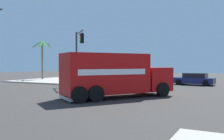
{
  "coord_description": "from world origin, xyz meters",
  "views": [
    {
      "loc": [
        -14.99,
        -8.37,
        2.3
      ],
      "look_at": [
        -0.13,
        -0.66,
        1.9
      ],
      "focal_mm": 39.78,
      "sensor_mm": 36.0,
      "label": 1
    }
  ],
  "objects_px": {
    "traffic_light_primary": "(78,50)",
    "pickup_white": "(117,78)",
    "vending_machine_red": "(69,72)",
    "palm_tree_far": "(42,52)",
    "delivery_truck": "(114,75)",
    "sedan_navy": "(194,79)"
  },
  "relations": [
    {
      "from": "pickup_white",
      "to": "palm_tree_far",
      "type": "relative_size",
      "value": 0.95
    },
    {
      "from": "traffic_light_primary",
      "to": "palm_tree_far",
      "type": "distance_m",
      "value": 12.08
    },
    {
      "from": "traffic_light_primary",
      "to": "sedan_navy",
      "type": "bearing_deg",
      "value": -54.86
    },
    {
      "from": "vending_machine_red",
      "to": "palm_tree_far",
      "type": "distance_m",
      "value": 4.95
    },
    {
      "from": "pickup_white",
      "to": "vending_machine_red",
      "type": "relative_size",
      "value": 2.82
    },
    {
      "from": "delivery_truck",
      "to": "sedan_navy",
      "type": "height_order",
      "value": "delivery_truck"
    },
    {
      "from": "sedan_navy",
      "to": "vending_machine_red",
      "type": "height_order",
      "value": "vending_machine_red"
    },
    {
      "from": "delivery_truck",
      "to": "sedan_navy",
      "type": "xyz_separation_m",
      "value": [
        13.29,
        -3.14,
        -0.92
      ]
    },
    {
      "from": "delivery_truck",
      "to": "vending_machine_red",
      "type": "xyz_separation_m",
      "value": [
        15.18,
        15.32,
        -0.48
      ]
    },
    {
      "from": "traffic_light_primary",
      "to": "vending_machine_red",
      "type": "xyz_separation_m",
      "value": [
        9.18,
        8.11,
        -2.73
      ]
    },
    {
      "from": "delivery_truck",
      "to": "palm_tree_far",
      "type": "xyz_separation_m",
      "value": [
        11.98,
        17.72,
        2.44
      ]
    },
    {
      "from": "pickup_white",
      "to": "palm_tree_far",
      "type": "distance_m",
      "value": 13.56
    },
    {
      "from": "pickup_white",
      "to": "vending_machine_red",
      "type": "bearing_deg",
      "value": 64.15
    },
    {
      "from": "delivery_truck",
      "to": "traffic_light_primary",
      "type": "relative_size",
      "value": 1.39
    },
    {
      "from": "sedan_navy",
      "to": "pickup_white",
      "type": "bearing_deg",
      "value": 112.54
    },
    {
      "from": "traffic_light_primary",
      "to": "palm_tree_far",
      "type": "bearing_deg",
      "value": 60.36
    },
    {
      "from": "traffic_light_primary",
      "to": "pickup_white",
      "type": "bearing_deg",
      "value": -31.92
    },
    {
      "from": "sedan_navy",
      "to": "delivery_truck",
      "type": "bearing_deg",
      "value": 166.71
    },
    {
      "from": "vending_machine_red",
      "to": "traffic_light_primary",
      "type": "bearing_deg",
      "value": -138.54
    },
    {
      "from": "sedan_navy",
      "to": "vending_machine_red",
      "type": "xyz_separation_m",
      "value": [
        1.89,
        18.46,
        0.44
      ]
    },
    {
      "from": "delivery_truck",
      "to": "traffic_light_primary",
      "type": "height_order",
      "value": "traffic_light_primary"
    },
    {
      "from": "palm_tree_far",
      "to": "traffic_light_primary",
      "type": "bearing_deg",
      "value": -119.64
    }
  ]
}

